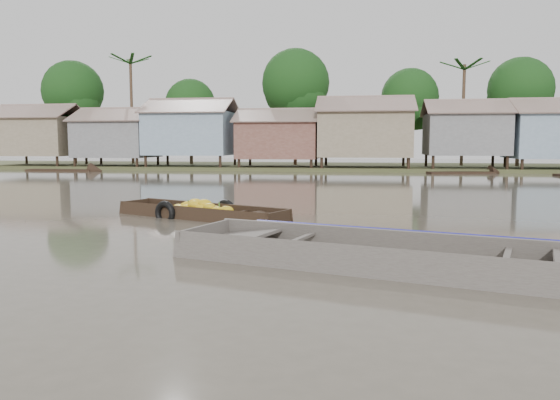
# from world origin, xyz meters

# --- Properties ---
(ground) EXTENTS (120.00, 120.00, 0.00)m
(ground) POSITION_xyz_m (0.00, 0.00, 0.00)
(ground) COLOR #504A3D
(ground) RESTS_ON ground
(riverbank) EXTENTS (120.00, 12.47, 10.22)m
(riverbank) POSITION_xyz_m (3.03, 31.86, 3.07)
(riverbank) COLOR #384723
(riverbank) RESTS_ON ground
(banana_boat) EXTENTS (5.17, 3.22, 0.72)m
(banana_boat) POSITION_xyz_m (-2.06, 3.41, 0.13)
(banana_boat) COLOR black
(banana_boat) RESTS_ON ground
(viewer_boat) EXTENTS (7.61, 3.98, 0.59)m
(viewer_boat) POSITION_xyz_m (2.83, -1.79, 0.06)
(viewer_boat) COLOR #49423E
(viewer_boat) RESTS_ON ground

